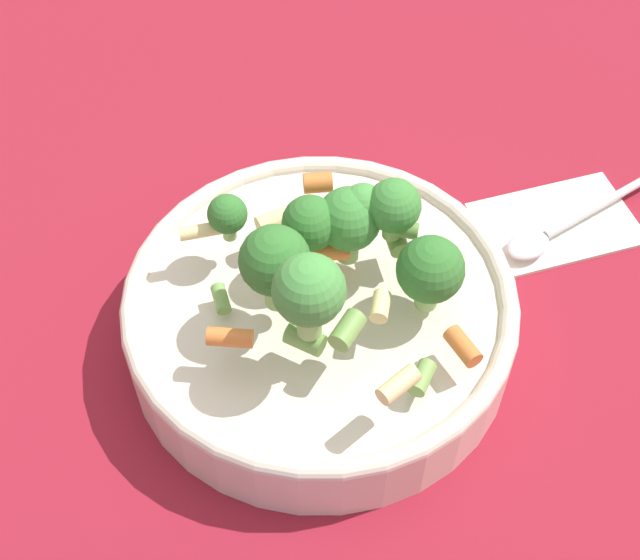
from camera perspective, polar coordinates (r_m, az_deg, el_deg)
The scene contains 5 objects.
ground_plane at distance 0.63m, azimuth 0.00°, elevation -3.78°, with size 3.00×3.00×0.00m, color maroon.
bowl at distance 0.61m, azimuth 0.00°, elevation -2.22°, with size 0.27×0.27×0.05m.
pasta_salad at distance 0.55m, azimuth 1.17°, elevation 1.87°, with size 0.17×0.18×0.09m.
napkin at distance 0.72m, azimuth 14.91°, elevation 3.59°, with size 0.12×0.08×0.01m.
spoon at distance 0.71m, azimuth 14.89°, elevation 3.16°, with size 0.15×0.06×0.01m.
Camera 1 is at (-0.10, -0.34, 0.52)m, focal length 50.00 mm.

